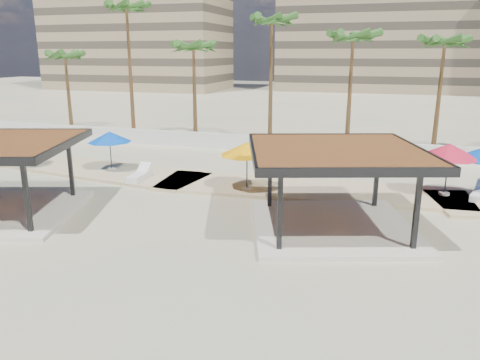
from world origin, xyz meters
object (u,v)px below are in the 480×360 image
object	(u,v)px
umbrella_a	(18,135)
lounger_b	(480,194)
lounger_a	(139,176)
umbrella_c	(449,151)
pavilion_central	(335,181)

from	to	relation	value
umbrella_a	lounger_b	distance (m)	26.35
lounger_a	umbrella_a	bearing A→B (deg)	81.40
umbrella_a	umbrella_c	world-z (taller)	umbrella_c
pavilion_central	umbrella_c	world-z (taller)	pavilion_central
pavilion_central	umbrella_c	distance (m)	7.68
umbrella_a	lounger_b	size ratio (longest dim) A/B	1.38
umbrella_c	lounger_b	distance (m)	2.60
pavilion_central	umbrella_c	xyz separation A→B (m)	(4.83, 5.96, 0.37)
pavilion_central	umbrella_a	xyz separation A→B (m)	(-19.84, 4.57, 0.08)
umbrella_a	lounger_b	xyz separation A→B (m)	(26.26, 1.32, -1.77)
umbrella_c	lounger_b	world-z (taller)	umbrella_c
umbrella_c	lounger_a	distance (m)	16.29
pavilion_central	lounger_a	xyz separation A→B (m)	(-11.20, 3.94, -1.67)
pavilion_central	lounger_b	world-z (taller)	pavilion_central
lounger_b	lounger_a	bearing A→B (deg)	113.22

